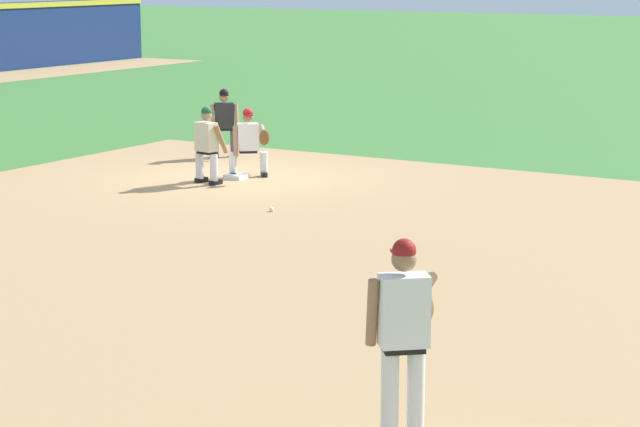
% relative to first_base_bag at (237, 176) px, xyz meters
% --- Properties ---
extents(ground_plane, '(160.00, 160.00, 0.00)m').
position_rel_first_base_bag_xyz_m(ground_plane, '(0.00, 0.00, -0.04)').
color(ground_plane, '#3D7533').
extents(infield_dirt_patch, '(18.00, 18.00, 0.01)m').
position_rel_first_base_bag_xyz_m(infield_dirt_patch, '(-5.31, -4.53, -0.04)').
color(infield_dirt_patch, tan).
rests_on(infield_dirt_patch, ground).
extents(first_base_bag, '(0.38, 0.38, 0.09)m').
position_rel_first_base_bag_xyz_m(first_base_bag, '(0.00, 0.00, 0.00)').
color(first_base_bag, white).
rests_on(first_base_bag, ground).
extents(baseball, '(0.07, 0.07, 0.07)m').
position_rel_first_base_bag_xyz_m(baseball, '(-2.38, -2.36, -0.01)').
color(baseball, white).
rests_on(baseball, ground).
extents(pitcher, '(0.85, 0.56, 1.86)m').
position_rel_first_base_bag_xyz_m(pitcher, '(-10.58, -9.04, 1.01)').
color(pitcher, black).
rests_on(pitcher, ground).
extents(first_baseman, '(0.77, 1.07, 1.34)m').
position_rel_first_base_bag_xyz_m(first_baseman, '(0.27, -0.13, 0.69)').
color(first_baseman, black).
rests_on(first_baseman, ground).
extents(baserunner, '(0.52, 0.64, 1.46)m').
position_rel_first_base_bag_xyz_m(baserunner, '(-0.73, 0.15, 0.75)').
color(baserunner, black).
rests_on(baserunner, ground).
extents(umpire, '(0.66, 0.68, 1.46)m').
position_rel_first_base_bag_xyz_m(umpire, '(2.16, 1.80, 0.75)').
color(umpire, black).
rests_on(umpire, ground).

